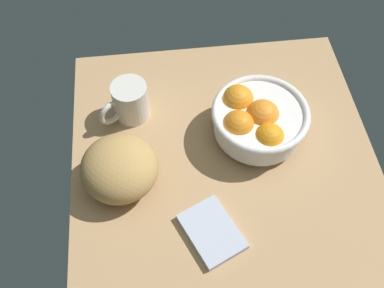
# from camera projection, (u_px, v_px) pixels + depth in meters

# --- Properties ---
(ground_plane) EXTENTS (0.83, 0.68, 0.03)m
(ground_plane) POSITION_uv_depth(u_px,v_px,m) (229.00, 188.00, 0.97)
(ground_plane) COLOR tan
(fruit_bowl) EXTENTS (0.22, 0.22, 0.10)m
(fruit_bowl) POSITION_uv_depth(u_px,v_px,m) (257.00, 119.00, 0.98)
(fruit_bowl) COLOR white
(fruit_bowl) RESTS_ON ground
(bread_loaf) EXTENTS (0.22, 0.22, 0.11)m
(bread_loaf) POSITION_uv_depth(u_px,v_px,m) (119.00, 168.00, 0.91)
(bread_loaf) COLOR tan
(bread_loaf) RESTS_ON ground
(napkin_folded) EXTENTS (0.16, 0.14, 0.02)m
(napkin_folded) POSITION_uv_depth(u_px,v_px,m) (212.00, 232.00, 0.89)
(napkin_folded) COLOR #B2B9CD
(napkin_folded) RESTS_ON ground
(mug) EXTENTS (0.09, 0.12, 0.09)m
(mug) POSITION_uv_depth(u_px,v_px,m) (129.00, 102.00, 1.02)
(mug) COLOR silver
(mug) RESTS_ON ground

